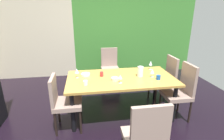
% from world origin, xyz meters
% --- Properties ---
extents(ground_plane, '(5.94, 5.42, 0.02)m').
position_xyz_m(ground_plane, '(0.00, 0.00, -0.01)').
color(ground_plane, black).
extents(back_panel_interior, '(2.32, 0.10, 2.56)m').
position_xyz_m(back_panel_interior, '(-1.81, 2.66, 1.28)').
color(back_panel_interior, beige).
rests_on(back_panel_interior, ground_plane).
extents(garden_window_panel, '(3.62, 0.10, 2.56)m').
position_xyz_m(garden_window_panel, '(1.16, 2.66, 1.28)').
color(garden_window_panel, '#3C7F30').
rests_on(garden_window_panel, ground_plane).
extents(dining_table, '(1.91, 1.03, 0.73)m').
position_xyz_m(dining_table, '(0.25, 0.36, 0.66)').
color(dining_table, '#B88A3E').
rests_on(dining_table, ground_plane).
extents(chair_left_near, '(0.44, 0.44, 0.92)m').
position_xyz_m(chair_left_near, '(-0.76, 0.05, 0.52)').
color(chair_left_near, gray).
rests_on(chair_left_near, ground_plane).
extents(chair_right_far, '(0.44, 0.44, 0.99)m').
position_xyz_m(chair_right_far, '(1.27, 0.66, 0.54)').
color(chair_right_far, gray).
rests_on(chair_right_far, ground_plane).
extents(chair_right_near, '(0.44, 0.44, 1.01)m').
position_xyz_m(chair_right_near, '(1.27, 0.05, 0.55)').
color(chair_right_near, gray).
rests_on(chair_right_near, ground_plane).
extents(chair_head_near, '(0.44, 0.44, 1.00)m').
position_xyz_m(chair_head_near, '(0.24, -1.01, 0.55)').
color(chair_head_near, gray).
rests_on(chair_head_near, ground_plane).
extents(chair_head_far, '(0.44, 0.45, 0.97)m').
position_xyz_m(chair_head_far, '(0.25, 1.71, 0.54)').
color(chair_head_far, gray).
rests_on(chair_head_far, ground_plane).
extents(wine_glass_corner, '(0.07, 0.07, 0.15)m').
position_xyz_m(wine_glass_corner, '(0.81, 0.30, 0.83)').
color(wine_glass_corner, silver).
rests_on(wine_glass_corner, dining_table).
extents(wine_glass_front, '(0.07, 0.07, 0.17)m').
position_xyz_m(wine_glass_front, '(-0.53, 0.46, 0.86)').
color(wine_glass_front, silver).
rests_on(wine_glass_front, dining_table).
extents(wine_glass_south, '(0.07, 0.07, 0.14)m').
position_xyz_m(wine_glass_south, '(0.19, 0.11, 0.83)').
color(wine_glass_south, silver).
rests_on(wine_glass_south, dining_table).
extents(wine_glass_north, '(0.07, 0.07, 0.18)m').
position_xyz_m(wine_glass_north, '(0.93, 0.70, 0.86)').
color(wine_glass_north, silver).
rests_on(wine_glass_north, dining_table).
extents(serving_bowl_right, '(0.16, 0.16, 0.04)m').
position_xyz_m(serving_bowl_right, '(-0.38, 0.55, 0.75)').
color(serving_bowl_right, white).
rests_on(serving_bowl_right, dining_table).
extents(serving_bowl_near_shelf, '(0.13, 0.13, 0.05)m').
position_xyz_m(serving_bowl_near_shelf, '(0.12, 0.23, 0.76)').
color(serving_bowl_near_shelf, beige).
rests_on(serving_bowl_near_shelf, dining_table).
extents(cup_center, '(0.06, 0.06, 0.09)m').
position_xyz_m(cup_center, '(-0.09, 0.47, 0.77)').
color(cup_center, red).
rests_on(cup_center, dining_table).
extents(cup_left, '(0.07, 0.07, 0.07)m').
position_xyz_m(cup_left, '(-0.39, 0.12, 0.77)').
color(cup_left, white).
rests_on(cup_left, dining_table).
extents(cup_west, '(0.07, 0.07, 0.08)m').
position_xyz_m(cup_west, '(0.87, 0.15, 0.77)').
color(cup_west, '#16499C').
rests_on(cup_west, dining_table).
extents(pitcher_east, '(0.12, 0.10, 0.19)m').
position_xyz_m(pitcher_east, '(0.61, 0.35, 0.83)').
color(pitcher_east, white).
rests_on(pitcher_east, dining_table).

